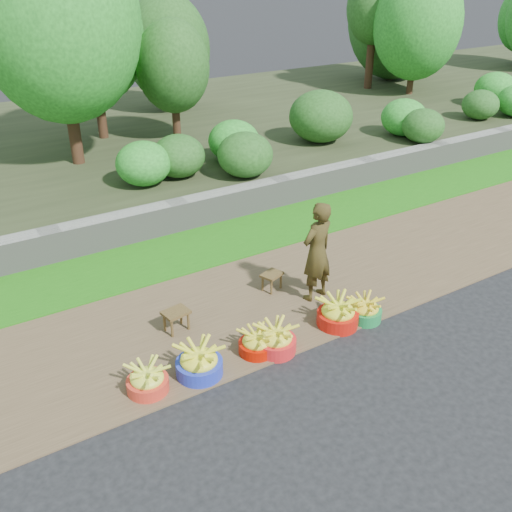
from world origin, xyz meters
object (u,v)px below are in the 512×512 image
basin_b (199,362)px  stool_right (272,277)px  basin_a (147,380)px  basin_d (276,339)px  basin_f (365,310)px  basin_e (338,313)px  stool_left (176,315)px  basin_c (257,343)px  vendor_woman (317,252)px

basin_b → stool_right: (1.78, 1.16, 0.05)m
basin_a → basin_d: size_ratio=0.92×
basin_f → basin_e: bearing=167.9°
basin_f → stool_left: (-2.29, 1.09, 0.10)m
basin_a → basin_c: bearing=-2.2°
basin_d → basin_f: size_ratio=1.12×
basin_b → stool_left: basin_b is taller
basin_a → stool_left: 1.19m
basin_e → basin_b: bearing=178.4°
basin_b → basin_a: bearing=175.1°
stool_right → vendor_woman: 0.84m
basin_b → basin_e: (2.04, -0.06, 0.00)m
basin_e → basin_f: (0.40, -0.09, -0.03)m
basin_f → vendor_woman: (-0.25, 0.80, 0.60)m
basin_a → basin_f: 3.07m
basin_a → stool_right: (2.41, 1.10, 0.07)m
basin_e → basin_a: bearing=177.6°
basin_e → stool_right: 1.24m
basin_b → basin_c: bearing=-0.0°
basin_e → basin_c: bearing=177.4°
basin_b → stool_left: bearing=81.2°
basin_b → stool_right: size_ratio=1.53×
basin_c → basin_f: bearing=-5.0°
basin_d → basin_e: 1.02m
basin_a → basin_e: basin_e is taller
stool_right → basin_a: bearing=-155.4°
basin_b → basin_f: 2.44m
basin_b → basin_f: bearing=-3.3°
basin_d → basin_e: (1.02, 0.03, 0.01)m
basin_c → basin_b: bearing=180.0°
stool_right → stool_left: bearing=-172.8°
basin_c → basin_f: size_ratio=0.98×
stool_right → basin_e: bearing=-78.0°
vendor_woman → basin_a: bearing=1.0°
basin_c → basin_e: size_ratio=0.82×
stool_right → basin_b: bearing=-147.0°
stool_right → vendor_woman: vendor_woman is taller
basin_b → stool_right: bearing=33.0°
basin_a → basin_b: size_ratio=0.86×
basin_e → basin_d: bearing=-178.3°
basin_a → basin_c: size_ratio=1.05×
vendor_woman → basin_d: bearing=21.3°
basin_d → basin_f: bearing=-2.3°
basin_e → stool_left: basin_e is taller
stool_right → basin_f: bearing=-63.1°
basin_c → basin_f: basin_f is taller
basin_b → stool_left: 0.97m
basin_f → stool_right: size_ratio=1.27×
basin_f → basin_d: bearing=177.7°
stool_left → stool_right: size_ratio=1.01×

